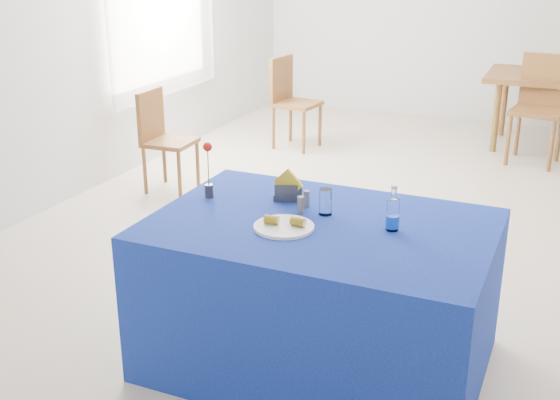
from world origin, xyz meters
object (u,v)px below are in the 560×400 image
object	(u,v)px
chair_win_b	(290,96)
plate	(284,227)
water_bottle	(393,215)
chair_bg_left	(541,101)
chair_win_a	(162,133)
blue_table	(320,294)

from	to	relation	value
chair_win_b	plate	bearing A→B (deg)	-150.77
water_bottle	chair_bg_left	xyz separation A→B (m)	(0.36, 4.05, -0.24)
chair_win_b	chair_win_a	bearing A→B (deg)	171.20
water_bottle	chair_win_a	distance (m)	3.14
chair_win_a	chair_win_b	distance (m)	1.73
chair_bg_left	chair_win_b	xyz separation A→B (m)	(-2.37, -0.49, -0.06)
chair_bg_left	chair_win_a	xyz separation A→B (m)	(-2.84, -2.16, -0.10)
blue_table	water_bottle	distance (m)	0.56
plate	water_bottle	size ratio (longest dim) A/B	1.31
plate	chair_win_a	world-z (taller)	chair_win_a
blue_table	water_bottle	bearing A→B (deg)	8.82
blue_table	plate	bearing A→B (deg)	-134.61
blue_table	chair_win_a	xyz separation A→B (m)	(-2.15, 1.94, 0.11)
chair_bg_left	chair_win_a	size ratio (longest dim) A/B	1.19
chair_win_b	blue_table	bearing A→B (deg)	-148.25
plate	chair_win_a	size ratio (longest dim) A/B	0.33
blue_table	chair_win_b	size ratio (longest dim) A/B	1.74
blue_table	chair_win_b	world-z (taller)	chair_win_b
chair_win_a	blue_table	bearing A→B (deg)	-134.97
plate	chair_bg_left	world-z (taller)	chair_bg_left
chair_win_b	water_bottle	bearing A→B (deg)	-143.78
blue_table	chair_win_b	bearing A→B (deg)	115.03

